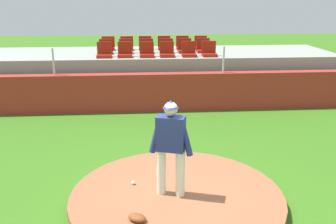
{
  "coord_description": "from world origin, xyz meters",
  "views": [
    {
      "loc": [
        -0.62,
        -5.96,
        3.56
      ],
      "look_at": [
        0.0,
        2.0,
        1.08
      ],
      "focal_mm": 40.35,
      "sensor_mm": 36.0,
      "label": 1
    }
  ],
  "objects_px": {
    "stadium_chair_12": "(108,46)",
    "stadium_chair_17": "(201,45)",
    "stadium_chair_3": "(167,52)",
    "stadium_chair_5": "(209,51)",
    "stadium_chair_10": "(185,48)",
    "stadium_chair_11": "(203,48)",
    "baseball": "(133,183)",
    "stadium_chair_9": "(166,48)",
    "stadium_chair_14": "(145,46)",
    "stadium_chair_15": "(164,45)",
    "stadium_chair_13": "(127,46)",
    "stadium_chair_8": "(146,49)",
    "fielding_glove": "(137,218)",
    "stadium_chair_4": "(189,52)",
    "stadium_chair_1": "(125,52)",
    "stadium_chair_0": "(104,53)",
    "stadium_chair_7": "(126,49)",
    "stadium_chair_2": "(147,52)",
    "stadium_chair_16": "(183,45)",
    "pitcher": "(171,141)",
    "stadium_chair_6": "(106,49)"
  },
  "relations": [
    {
      "from": "stadium_chair_12",
      "to": "stadium_chair_17",
      "type": "bearing_deg",
      "value": 179.84
    },
    {
      "from": "stadium_chair_3",
      "to": "stadium_chair_5",
      "type": "distance_m",
      "value": 1.44
    },
    {
      "from": "stadium_chair_10",
      "to": "stadium_chair_11",
      "type": "distance_m",
      "value": 0.68
    },
    {
      "from": "baseball",
      "to": "stadium_chair_10",
      "type": "xyz_separation_m",
      "value": [
        1.82,
        7.24,
        1.51
      ]
    },
    {
      "from": "stadium_chair_9",
      "to": "stadium_chair_14",
      "type": "bearing_deg",
      "value": -49.84
    },
    {
      "from": "stadium_chair_15",
      "to": "stadium_chair_13",
      "type": "bearing_deg",
      "value": 0.62
    },
    {
      "from": "stadium_chair_8",
      "to": "stadium_chair_15",
      "type": "distance_m",
      "value": 1.14
    },
    {
      "from": "fielding_glove",
      "to": "stadium_chair_4",
      "type": "height_order",
      "value": "stadium_chair_4"
    },
    {
      "from": "stadium_chair_1",
      "to": "stadium_chair_17",
      "type": "bearing_deg",
      "value": -148.78
    },
    {
      "from": "stadium_chair_0",
      "to": "stadium_chair_15",
      "type": "relative_size",
      "value": 1.0
    },
    {
      "from": "stadium_chair_5",
      "to": "stadium_chair_8",
      "type": "height_order",
      "value": "same"
    },
    {
      "from": "stadium_chair_0",
      "to": "stadium_chair_7",
      "type": "relative_size",
      "value": 1.0
    },
    {
      "from": "stadium_chair_11",
      "to": "baseball",
      "type": "bearing_deg",
      "value": 70.96
    },
    {
      "from": "stadium_chair_2",
      "to": "stadium_chair_16",
      "type": "relative_size",
      "value": 1.0
    },
    {
      "from": "stadium_chair_3",
      "to": "stadium_chair_12",
      "type": "height_order",
      "value": "same"
    },
    {
      "from": "stadium_chair_11",
      "to": "stadium_chair_14",
      "type": "xyz_separation_m",
      "value": [
        -2.09,
        0.86,
        0.0
      ]
    },
    {
      "from": "pitcher",
      "to": "stadium_chair_9",
      "type": "xyz_separation_m",
      "value": [
        0.49,
        7.63,
        0.55
      ]
    },
    {
      "from": "stadium_chair_4",
      "to": "stadium_chair_2",
      "type": "bearing_deg",
      "value": -0.45
    },
    {
      "from": "baseball",
      "to": "stadium_chair_1",
      "type": "distance_m",
      "value": 6.56
    },
    {
      "from": "fielding_glove",
      "to": "stadium_chair_6",
      "type": "bearing_deg",
      "value": -51.14
    },
    {
      "from": "stadium_chair_14",
      "to": "stadium_chair_16",
      "type": "bearing_deg",
      "value": -179.6
    },
    {
      "from": "stadium_chair_2",
      "to": "stadium_chair_16",
      "type": "height_order",
      "value": "same"
    },
    {
      "from": "stadium_chair_10",
      "to": "stadium_chair_14",
      "type": "xyz_separation_m",
      "value": [
        -1.41,
        0.87,
        0.0
      ]
    },
    {
      "from": "stadium_chair_7",
      "to": "stadium_chair_10",
      "type": "bearing_deg",
      "value": -179.66
    },
    {
      "from": "stadium_chair_11",
      "to": "stadium_chair_10",
      "type": "bearing_deg",
      "value": 0.6
    },
    {
      "from": "baseball",
      "to": "stadium_chair_2",
      "type": "bearing_deg",
      "value": 86.12
    },
    {
      "from": "stadium_chair_2",
      "to": "stadium_chair_14",
      "type": "relative_size",
      "value": 1.0
    },
    {
      "from": "stadium_chair_10",
      "to": "stadium_chair_14",
      "type": "bearing_deg",
      "value": -31.55
    },
    {
      "from": "stadium_chair_1",
      "to": "stadium_chair_12",
      "type": "distance_m",
      "value": 1.87
    },
    {
      "from": "stadium_chair_7",
      "to": "stadium_chair_15",
      "type": "distance_m",
      "value": 1.68
    },
    {
      "from": "stadium_chair_4",
      "to": "stadium_chair_12",
      "type": "relative_size",
      "value": 1.0
    },
    {
      "from": "stadium_chair_13",
      "to": "stadium_chair_14",
      "type": "xyz_separation_m",
      "value": [
        0.7,
        0.01,
        0.0
      ]
    },
    {
      "from": "stadium_chair_1",
      "to": "stadium_chair_7",
      "type": "bearing_deg",
      "value": -90.23
    },
    {
      "from": "stadium_chair_0",
      "to": "stadium_chair_10",
      "type": "distance_m",
      "value": 2.94
    },
    {
      "from": "stadium_chair_14",
      "to": "stadium_chair_13",
      "type": "bearing_deg",
      "value": 0.69
    },
    {
      "from": "pitcher",
      "to": "stadium_chair_5",
      "type": "bearing_deg",
      "value": 92.23
    },
    {
      "from": "stadium_chair_6",
      "to": "stadium_chair_10",
      "type": "distance_m",
      "value": 2.82
    },
    {
      "from": "stadium_chair_4",
      "to": "stadium_chair_14",
      "type": "xyz_separation_m",
      "value": [
        -1.44,
        1.77,
        0.0
      ]
    },
    {
      "from": "baseball",
      "to": "stadium_chair_16",
      "type": "relative_size",
      "value": 0.15
    },
    {
      "from": "stadium_chair_1",
      "to": "stadium_chair_10",
      "type": "relative_size",
      "value": 1.0
    },
    {
      "from": "stadium_chair_13",
      "to": "stadium_chair_11",
      "type": "bearing_deg",
      "value": 163.02
    },
    {
      "from": "stadium_chair_8",
      "to": "stadium_chair_3",
      "type": "bearing_deg",
      "value": 127.6
    },
    {
      "from": "stadium_chair_10",
      "to": "stadium_chair_13",
      "type": "bearing_deg",
      "value": -22.15
    },
    {
      "from": "stadium_chair_11",
      "to": "stadium_chair_15",
      "type": "xyz_separation_m",
      "value": [
        -1.36,
        0.87,
        0.0
      ]
    },
    {
      "from": "stadium_chair_1",
      "to": "stadium_chair_10",
      "type": "height_order",
      "value": "same"
    },
    {
      "from": "stadium_chair_1",
      "to": "stadium_chair_7",
      "type": "distance_m",
      "value": 0.85
    },
    {
      "from": "stadium_chair_9",
      "to": "stadium_chair_15",
      "type": "xyz_separation_m",
      "value": [
        -0.02,
        0.89,
        0.0
      ]
    },
    {
      "from": "stadium_chair_0",
      "to": "stadium_chair_15",
      "type": "bearing_deg",
      "value": -140.71
    },
    {
      "from": "stadium_chair_7",
      "to": "stadium_chair_11",
      "type": "xyz_separation_m",
      "value": [
        2.8,
        0.02,
        0.0
      ]
    },
    {
      "from": "baseball",
      "to": "stadium_chair_13",
      "type": "xyz_separation_m",
      "value": [
        -0.28,
        8.1,
        1.51
      ]
    }
  ]
}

